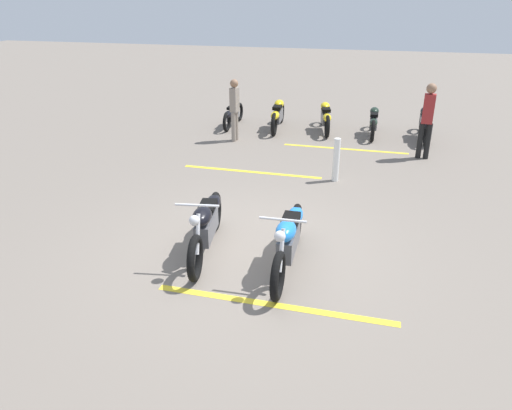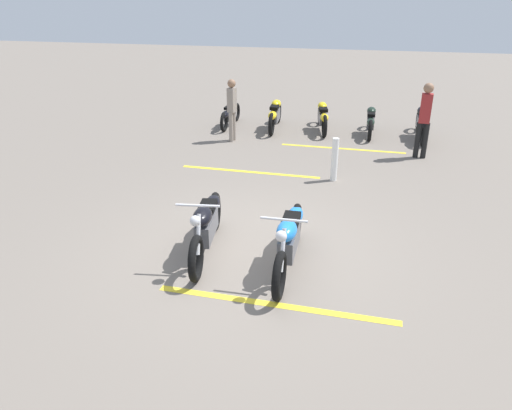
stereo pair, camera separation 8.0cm
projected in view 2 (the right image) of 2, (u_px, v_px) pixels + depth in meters
name	position (u px, v px, depth m)	size (l,w,h in m)	color
ground_plane	(252.00, 248.00, 7.58)	(60.00, 60.00, 0.00)	slate
motorcycle_bright_foreground	(289.00, 238.00, 6.92)	(2.23, 0.62, 1.04)	black
motorcycle_dark_foreground	(207.00, 224.00, 7.34)	(2.22, 0.69, 1.04)	black
motorcycle_row_far_left	(422.00, 122.00, 13.14)	(2.20, 0.29, 0.83)	black
motorcycle_row_left	(371.00, 121.00, 13.48)	(1.99, 0.26, 0.75)	black
motorcycle_row_center	(323.00, 116.00, 13.85)	(2.09, 0.55, 0.80)	black
motorcycle_row_right	(275.00, 114.00, 14.02)	(2.18, 0.36, 0.82)	black
motorcycle_row_far_right	(230.00, 114.00, 14.35)	(1.90, 0.24, 0.72)	black
bystander_near_row	(425.00, 117.00, 11.36)	(0.24, 0.30, 1.81)	black
bystander_secondary	(232.00, 107.00, 12.74)	(0.28, 0.22, 1.66)	gray
bollard_post	(335.00, 160.00, 10.15)	(0.14, 0.14, 0.94)	white
parking_stripe_near	(275.00, 305.00, 6.21)	(3.20, 0.12, 0.01)	yellow
parking_stripe_mid	(250.00, 172.00, 10.82)	(3.20, 0.12, 0.01)	yellow
parking_stripe_far	(342.00, 149.00, 12.44)	(3.20, 0.12, 0.01)	yellow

